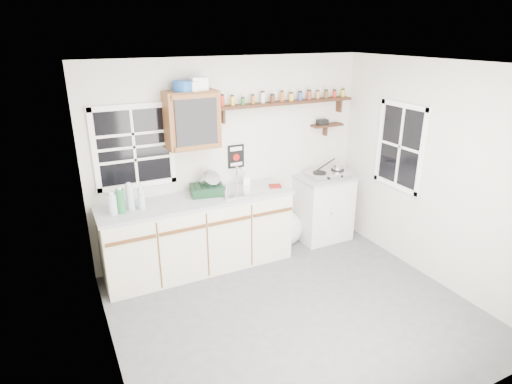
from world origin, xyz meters
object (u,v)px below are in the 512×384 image
Objects in this scene: upper_cabinet at (192,120)px; right_cabinet at (323,207)px; dish_rack at (208,187)px; hotplate at (328,174)px; spice_shelf at (286,102)px; main_cabinet at (199,233)px.

right_cabinet is at bearing -3.76° from upper_cabinet.
dish_rack is (-1.67, 0.05, 0.56)m from right_cabinet.
hotplate reaches higher than right_cabinet.
upper_cabinet is at bearing 179.55° from hotplate.
spice_shelf reaches higher than right_cabinet.
right_cabinet is at bearing -19.35° from spice_shelf.
hotplate is at bearing -24.13° from right_cabinet.
dish_rack is at bearing -173.16° from spice_shelf.
main_cabinet is 1.98m from spice_shelf.
upper_cabinet is at bearing 165.19° from dish_rack.
spice_shelf is at bearing 9.29° from main_cabinet.
main_cabinet is 3.79× the size of hotplate.
hotplate is at bearing -4.29° from upper_cabinet.
hotplate is (1.71, -0.07, -0.06)m from dish_rack.
right_cabinet is at bearing 159.70° from hotplate.
dish_rack is at bearing -178.57° from hotplate.
upper_cabinet is (0.03, 0.14, 1.36)m from main_cabinet.
hotplate is at bearing 9.11° from dish_rack.
upper_cabinet is 0.83m from dish_rack.
upper_cabinet is 0.34× the size of spice_shelf.
spice_shelf is at bearing 164.10° from hotplate.
hotplate is at bearing 0.17° from main_cabinet.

